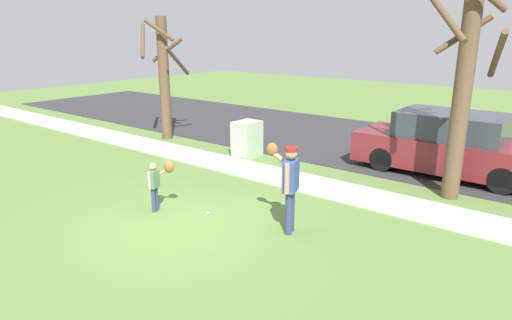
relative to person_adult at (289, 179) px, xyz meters
name	(u,v)px	position (x,y,z in m)	size (l,w,h in m)	color
ground_plane	(283,180)	(-1.82, 2.45, -1.04)	(48.00, 48.00, 0.00)	#567538
sidewalk_strip	(285,178)	(-1.82, 2.55, -1.01)	(36.00, 1.20, 0.06)	beige
road_surface	(368,142)	(-1.82, 7.55, -1.03)	(36.00, 6.80, 0.02)	#2D2D30
person_adult	(289,179)	(0.00, 0.00, 0.00)	(0.79, 0.57, 1.66)	navy
person_child	(158,179)	(-2.69, -0.84, -0.33)	(0.45, 0.52, 1.10)	navy
baseball	(208,213)	(-1.75, -0.35, -1.00)	(0.07, 0.07, 0.07)	white
utility_cabinet	(247,139)	(-3.95, 3.60, -0.50)	(0.63, 0.80, 1.09)	#9EB293
street_tree_near	(464,82)	(1.88, 3.79, 1.58)	(1.84, 1.88, 4.91)	brown
street_tree_far	(164,75)	(-7.71, 3.70, 1.20)	(1.84, 1.88, 4.16)	brown
parked_suv_maroon	(449,145)	(1.30, 5.57, -0.25)	(4.70, 1.90, 1.63)	maroon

